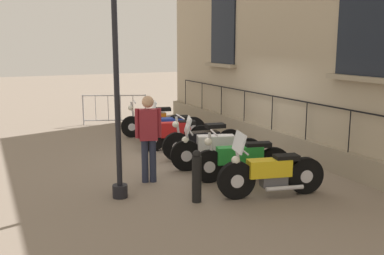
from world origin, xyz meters
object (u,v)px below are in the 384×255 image
(motorcycle_blue, at_px, (171,127))
(motorcycle_yellow, at_px, (270,174))
(motorcycle_red, at_px, (176,134))
(motorcycle_green, at_px, (242,160))
(pedestrian_standing, at_px, (148,133))
(motorcycle_white, at_px, (217,150))
(motorcycle_black, at_px, (204,141))
(bollard, at_px, (197,176))
(crowd_barrier, at_px, (114,108))
(motorcycle_orange, at_px, (154,123))

(motorcycle_blue, distance_m, motorcycle_yellow, 4.98)
(motorcycle_blue, xyz_separation_m, motorcycle_red, (0.24, 0.92, 0.01))
(motorcycle_green, bearing_deg, pedestrian_standing, -23.22)
(motorcycle_white, height_order, pedestrian_standing, pedestrian_standing)
(motorcycle_red, relative_size, motorcycle_yellow, 0.94)
(motorcycle_black, relative_size, bollard, 2.18)
(pedestrian_standing, bearing_deg, motorcycle_green, 156.78)
(pedestrian_standing, bearing_deg, motorcycle_blue, -119.95)
(motorcycle_green, distance_m, crowd_barrier, 7.37)
(motorcycle_yellow, bearing_deg, motorcycle_orange, -89.55)
(motorcycle_blue, height_order, motorcycle_green, motorcycle_green)
(motorcycle_orange, height_order, motorcycle_blue, motorcycle_orange)
(motorcycle_green, height_order, pedestrian_standing, pedestrian_standing)
(motorcycle_black, xyz_separation_m, motorcycle_green, (0.10, 1.91, -0.00))
(motorcycle_orange, relative_size, motorcycle_green, 0.99)
(bollard, height_order, pedestrian_standing, pedestrian_standing)
(motorcycle_black, bearing_deg, motorcycle_orange, -86.93)
(motorcycle_blue, distance_m, bollard, 4.88)
(motorcycle_yellow, height_order, pedestrian_standing, pedestrian_standing)
(crowd_barrier, distance_m, pedestrian_standing, 6.71)
(motorcycle_yellow, xyz_separation_m, pedestrian_standing, (1.73, -1.78, 0.58))
(crowd_barrier, relative_size, pedestrian_standing, 1.14)
(motorcycle_blue, height_order, motorcycle_white, motorcycle_white)
(motorcycle_yellow, relative_size, bollard, 2.13)
(motorcycle_white, bearing_deg, bollard, 51.52)
(motorcycle_red, bearing_deg, motorcycle_orange, -92.72)
(motorcycle_blue, bearing_deg, motorcycle_orange, -81.07)
(motorcycle_orange, relative_size, motorcycle_black, 0.96)
(motorcycle_black, bearing_deg, motorcycle_white, 80.02)
(motorcycle_black, relative_size, motorcycle_green, 1.03)
(motorcycle_black, xyz_separation_m, bollard, (1.48, 2.62, 0.05))
(motorcycle_white, distance_m, bollard, 2.09)
(motorcycle_green, relative_size, crowd_barrier, 0.99)
(motorcycle_yellow, bearing_deg, motorcycle_white, -88.29)
(motorcycle_black, bearing_deg, bollard, 60.63)
(motorcycle_red, height_order, motorcycle_white, motorcycle_red)
(motorcycle_red, bearing_deg, motorcycle_black, 102.70)
(motorcycle_orange, bearing_deg, motorcycle_blue, 98.93)
(motorcycle_red, relative_size, motorcycle_white, 0.93)
(motorcycle_orange, bearing_deg, motorcycle_black, 93.07)
(motorcycle_blue, xyz_separation_m, motorcycle_black, (-0.01, 2.03, 0.00))
(motorcycle_orange, relative_size, crowd_barrier, 0.98)
(crowd_barrier, height_order, bollard, crowd_barrier)
(motorcycle_yellow, xyz_separation_m, bollard, (1.36, -0.32, 0.04))
(motorcycle_black, height_order, motorcycle_yellow, motorcycle_yellow)
(motorcycle_red, distance_m, pedestrian_standing, 2.84)
(motorcycle_red, relative_size, crowd_barrier, 0.94)
(motorcycle_green, bearing_deg, motorcycle_blue, -91.29)
(motorcycle_red, height_order, motorcycle_green, motorcycle_red)
(motorcycle_orange, distance_m, motorcycle_blue, 0.99)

